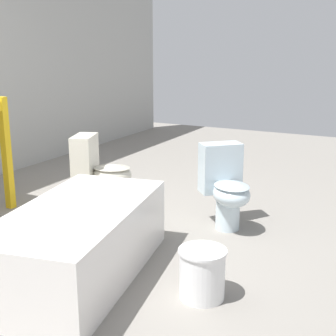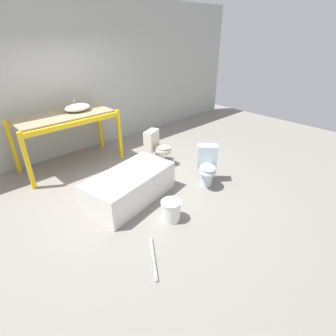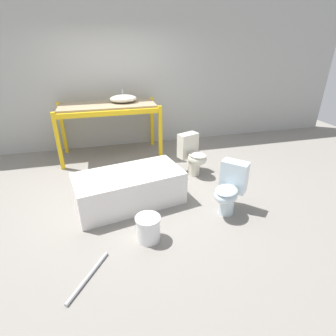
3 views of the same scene
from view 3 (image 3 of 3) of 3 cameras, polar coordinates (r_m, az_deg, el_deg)
name	(u,v)px [view 3 (image 3 of 3)]	position (r m, az deg, el deg)	size (l,w,h in m)	color
ground_plane	(132,183)	(4.51, -7.87, -3.20)	(12.00, 12.00, 0.00)	gray
warehouse_wall_rear	(115,72)	(5.90, -11.48, 19.88)	(10.80, 0.08, 3.20)	#ADADA8
shelving_rack	(108,112)	(5.37, -12.88, 11.84)	(1.96, 0.90, 1.08)	yellow
sink_basin	(123,99)	(5.40, -9.69, 14.68)	(0.52, 0.40, 0.23)	silver
bathtub_main	(129,186)	(3.85, -8.44, -3.90)	(1.63, 1.03, 0.49)	white
toilet_near	(230,188)	(3.68, 13.27, -4.27)	(0.62, 0.61, 0.71)	silver
toilet_far	(192,154)	(4.66, 5.35, 3.05)	(0.50, 0.62, 0.71)	silver
bucket_white	(148,228)	(3.22, -4.35, -12.88)	(0.30, 0.30, 0.32)	white
loose_pipe	(88,276)	(3.00, -16.92, -21.66)	(0.43, 0.59, 0.04)	#B7B7BC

